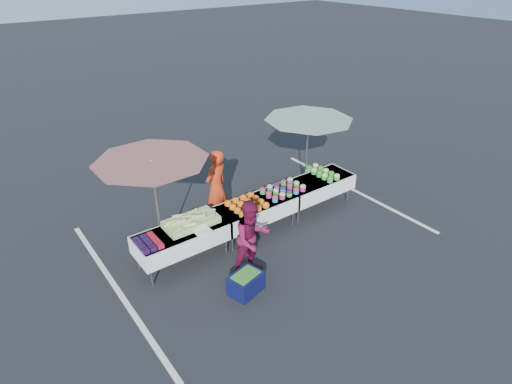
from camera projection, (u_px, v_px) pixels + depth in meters
ground at (256, 231)px, 9.56m from camera, size 80.00×80.00×0.00m
stripe_left at (117, 289)px, 7.89m from camera, size 0.10×5.00×0.00m
stripe_right at (354, 190)px, 11.22m from camera, size 0.10×5.00×0.00m
table_left at (182, 237)px, 8.34m from camera, size 1.86×0.81×0.75m
table_center at (256, 209)px, 9.27m from camera, size 1.86×0.81×0.75m
table_right at (316, 185)px, 10.21m from camera, size 1.86×0.81×0.75m
berry_punnets at (148, 243)px, 7.82m from camera, size 0.40×0.54×0.08m
corn_pile at (191, 221)px, 8.37m from camera, size 1.16×0.57×0.26m
plastic_bags at (203, 231)px, 8.19m from camera, size 0.30×0.25×0.05m
carrot_bowls at (247, 204)px, 9.03m from camera, size 0.75×0.69×0.11m
potato_cups at (283, 189)px, 9.55m from camera, size 0.94×0.58×0.16m
bean_baskets at (323, 172)px, 10.29m from camera, size 0.36×0.86×0.15m
vendor at (216, 187)px, 9.52m from camera, size 0.75×0.61×1.76m
customer at (252, 239)px, 7.96m from camera, size 0.79×0.63×1.56m
umbrella_left at (152, 169)px, 7.80m from camera, size 2.76×2.76×2.18m
umbrella_right at (308, 126)px, 9.93m from camera, size 2.45×2.45×2.12m
storage_bin at (246, 283)px, 7.75m from camera, size 0.69×0.57×0.39m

